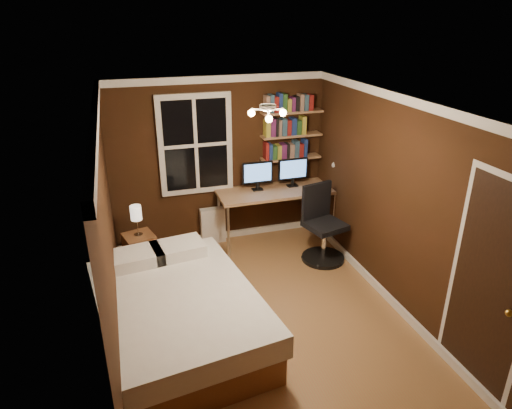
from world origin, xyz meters
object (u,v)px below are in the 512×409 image
object	(u,v)px
nightstand	(140,251)
desk	(277,194)
radiator	(213,225)
desk_lamp	(332,173)
bedside_lamp	(137,221)
bed	(178,315)
office_chair	(322,231)
monitor_right	(293,172)
monitor_left	(258,176)

from	to	relation	value
nightstand	desk	world-z (taller)	desk
radiator	desk_lamp	size ratio (longest dim) A/B	1.27
bedside_lamp	desk	size ratio (longest dim) A/B	0.24
nightstand	bed	bearing A→B (deg)	-95.45
nightstand	bedside_lamp	world-z (taller)	bedside_lamp
nightstand	office_chair	xyz separation A→B (m)	(2.50, -0.54, 0.19)
monitor_right	radiator	bearing A→B (deg)	172.57
bedside_lamp	desk_lamp	world-z (taller)	desk_lamp
desk_lamp	bed	bearing A→B (deg)	-146.01
bed	bedside_lamp	xyz separation A→B (m)	(-0.28, 1.70, 0.39)
nightstand	bedside_lamp	bearing A→B (deg)	0.00
radiator	monitor_right	size ratio (longest dim) A/B	1.20
desk_lamp	bedside_lamp	bearing A→B (deg)	-178.59
bed	desk_lamp	distance (m)	3.26
nightstand	radiator	distance (m)	1.20
desk	desk_lamp	xyz separation A→B (m)	(0.84, -0.10, 0.28)
radiator	desk	distance (m)	1.10
bedside_lamp	monitor_left	bearing A→B (deg)	8.28
bedside_lamp	monitor_right	bearing A→B (deg)	6.33
desk	office_chair	size ratio (longest dim) A/B	1.61
desk	office_chair	xyz separation A→B (m)	(0.43, -0.71, -0.35)
desk	desk_lamp	bearing A→B (deg)	-6.74
desk	bed	bearing A→B (deg)	-133.65
nightstand	desk_lamp	distance (m)	3.03
bed	monitor_left	size ratio (longest dim) A/B	5.11
office_chair	bedside_lamp	bearing A→B (deg)	153.96
nightstand	monitor_right	size ratio (longest dim) A/B	1.05
radiator	bed	bearing A→B (deg)	-111.66
monitor_left	office_chair	xyz separation A→B (m)	(0.71, -0.80, -0.63)
bed	radiator	size ratio (longest dim) A/B	4.24
radiator	office_chair	world-z (taller)	office_chair
bed	monitor_left	distance (m)	2.59
monitor_left	desk_lamp	world-z (taller)	desk_lamp
bed	bedside_lamp	world-z (taller)	bedside_lamp
nightstand	monitor_left	size ratio (longest dim) A/B	1.05
bedside_lamp	desk_lamp	size ratio (longest dim) A/B	0.99
nightstand	monitor_right	distance (m)	2.50
nightstand	office_chair	bearing A→B (deg)	-26.91
bed	desk_lamp	bearing A→B (deg)	26.17
nightstand	bedside_lamp	size ratio (longest dim) A/B	1.12
bed	nightstand	size ratio (longest dim) A/B	4.87
desk	monitor_right	distance (m)	0.41
bed	desk_lamp	xyz separation A→B (m)	(2.63, 1.77, 0.75)
desk	monitor_left	xyz separation A→B (m)	(-0.28, 0.09, 0.28)
radiator	monitor_right	world-z (taller)	monitor_right
bed	monitor_left	world-z (taller)	monitor_left
radiator	desk_lamp	distance (m)	1.98
radiator	desk	size ratio (longest dim) A/B	0.31
bedside_lamp	monitor_right	world-z (taller)	monitor_right
radiator	desk_lamp	world-z (taller)	desk_lamp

